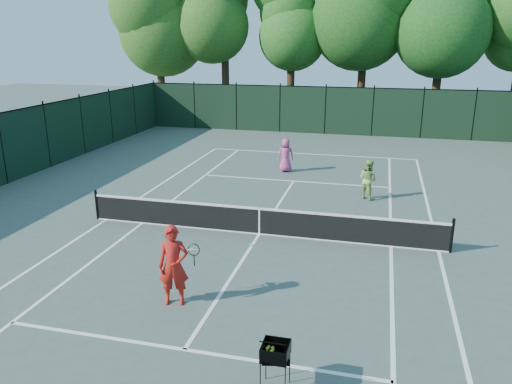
% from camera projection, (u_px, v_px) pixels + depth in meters
% --- Properties ---
extents(ground, '(90.00, 90.00, 0.00)m').
position_uv_depth(ground, '(259.00, 234.00, 16.06)').
color(ground, '#435249').
rests_on(ground, ground).
extents(sideline_doubles_left, '(0.10, 23.77, 0.01)m').
position_uv_depth(sideline_doubles_left, '(106.00, 220.00, 17.34)').
color(sideline_doubles_left, white).
rests_on(sideline_doubles_left, ground).
extents(sideline_doubles_right, '(0.10, 23.77, 0.01)m').
position_uv_depth(sideline_doubles_right, '(439.00, 251.00, 14.79)').
color(sideline_doubles_right, white).
rests_on(sideline_doubles_right, ground).
extents(sideline_singles_left, '(0.10, 23.77, 0.01)m').
position_uv_depth(sideline_singles_left, '(142.00, 223.00, 17.02)').
color(sideline_singles_left, white).
rests_on(sideline_singles_left, ground).
extents(sideline_singles_right, '(0.10, 23.77, 0.01)m').
position_uv_depth(sideline_singles_right, '(391.00, 247.00, 15.10)').
color(sideline_singles_right, white).
rests_on(sideline_singles_right, ground).
extents(baseline_far, '(10.97, 0.10, 0.01)m').
position_uv_depth(baseline_far, '(311.00, 154.00, 27.07)').
color(baseline_far, white).
rests_on(baseline_far, ground).
extents(service_line_near, '(8.23, 0.10, 0.01)m').
position_uv_depth(service_line_near, '(185.00, 350.00, 10.14)').
color(service_line_near, white).
rests_on(service_line_near, ground).
extents(service_line_far, '(8.23, 0.10, 0.01)m').
position_uv_depth(service_line_far, '(294.00, 181.00, 21.99)').
color(service_line_far, white).
rests_on(service_line_far, ground).
extents(center_service_line, '(0.10, 12.80, 0.01)m').
position_uv_depth(center_service_line, '(259.00, 234.00, 16.06)').
color(center_service_line, white).
rests_on(center_service_line, ground).
extents(tennis_net, '(11.69, 0.09, 1.06)m').
position_uv_depth(tennis_net, '(259.00, 220.00, 15.92)').
color(tennis_net, black).
rests_on(tennis_net, ground).
extents(fence_far, '(24.00, 0.05, 3.00)m').
position_uv_depth(fence_far, '(325.00, 111.00, 32.28)').
color(fence_far, black).
rests_on(fence_far, ground).
extents(tree_0, '(6.40, 6.40, 13.14)m').
position_uv_depth(tree_0, '(157.00, 7.00, 36.57)').
color(tree_0, black).
rests_on(tree_0, ground).
extents(tree_2, '(6.00, 6.00, 12.40)m').
position_uv_depth(tree_2, '(292.00, 12.00, 34.65)').
color(tree_2, black).
rests_on(tree_2, ground).
extents(tree_4, '(6.20, 6.20, 12.97)m').
position_uv_depth(tree_4, '(445.00, 3.00, 32.01)').
color(tree_4, black).
rests_on(tree_4, ground).
extents(coach, '(0.90, 0.83, 1.96)m').
position_uv_depth(coach, '(174.00, 266.00, 11.64)').
color(coach, '#B41B14').
rests_on(coach, ground).
extents(player_pink, '(0.90, 0.75, 1.58)m').
position_uv_depth(player_pink, '(286.00, 155.00, 23.34)').
color(player_pink, '#C8467C').
rests_on(player_pink, ground).
extents(player_green, '(0.96, 0.92, 1.56)m').
position_uv_depth(player_green, '(368.00, 179.00, 19.42)').
color(player_green, '#95BF5F').
rests_on(player_green, ground).
extents(ball_hopper, '(0.58, 0.58, 0.93)m').
position_uv_depth(ball_hopper, '(276.00, 351.00, 8.79)').
color(ball_hopper, black).
rests_on(ball_hopper, ground).
extents(loose_ball_midcourt, '(0.07, 0.07, 0.07)m').
position_uv_depth(loose_ball_midcourt, '(251.00, 245.00, 15.18)').
color(loose_ball_midcourt, '#C7D42B').
rests_on(loose_ball_midcourt, ground).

